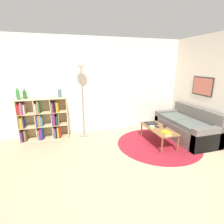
{
  "coord_description": "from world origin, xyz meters",
  "views": [
    {
      "loc": [
        -1.13,
        -2.23,
        1.9
      ],
      "look_at": [
        -0.03,
        1.4,
        0.85
      ],
      "focal_mm": 28.0,
      "sensor_mm": 36.0,
      "label": 1
    }
  ],
  "objects_px": {
    "floor_lamp": "(81,79)",
    "bookshelf": "(42,119)",
    "cup": "(165,126)",
    "coffee_table": "(159,130)",
    "bottle_middle": "(25,95)",
    "bottle_left": "(18,95)",
    "couch": "(187,127)",
    "vase_on_shelf": "(60,93)",
    "laptop": "(151,123)",
    "bowl": "(152,127)"
  },
  "relations": [
    {
      "from": "couch",
      "to": "bowl",
      "type": "distance_m",
      "value": 1.06
    },
    {
      "from": "couch",
      "to": "floor_lamp",
      "type": "bearing_deg",
      "value": 160.34
    },
    {
      "from": "laptop",
      "to": "bowl",
      "type": "xyz_separation_m",
      "value": [
        -0.13,
        -0.3,
        0.02
      ]
    },
    {
      "from": "coffee_table",
      "to": "bottle_left",
      "type": "xyz_separation_m",
      "value": [
        -3.2,
        1.08,
        0.84
      ]
    },
    {
      "from": "cup",
      "to": "bottle_middle",
      "type": "relative_size",
      "value": 0.35
    },
    {
      "from": "floor_lamp",
      "to": "bookshelf",
      "type": "bearing_deg",
      "value": 174.28
    },
    {
      "from": "laptop",
      "to": "cup",
      "type": "xyz_separation_m",
      "value": [
        0.18,
        -0.35,
        0.03
      ]
    },
    {
      "from": "bottle_middle",
      "to": "coffee_table",
      "type": "bearing_deg",
      "value": -20.25
    },
    {
      "from": "coffee_table",
      "to": "bottle_middle",
      "type": "distance_m",
      "value": 3.36
    },
    {
      "from": "bookshelf",
      "to": "vase_on_shelf",
      "type": "height_order",
      "value": "vase_on_shelf"
    },
    {
      "from": "floor_lamp",
      "to": "cup",
      "type": "distance_m",
      "value": 2.38
    },
    {
      "from": "cup",
      "to": "floor_lamp",
      "type": "bearing_deg",
      "value": 151.93
    },
    {
      "from": "laptop",
      "to": "bowl",
      "type": "relative_size",
      "value": 2.61
    },
    {
      "from": "floor_lamp",
      "to": "coffee_table",
      "type": "xyz_separation_m",
      "value": [
        1.69,
        -1.01,
        -1.18
      ]
    },
    {
      "from": "laptop",
      "to": "bookshelf",
      "type": "bearing_deg",
      "value": 164.57
    },
    {
      "from": "coffee_table",
      "to": "laptop",
      "type": "height_order",
      "value": "laptop"
    },
    {
      "from": "bowl",
      "to": "couch",
      "type": "bearing_deg",
      "value": 1.03
    },
    {
      "from": "bookshelf",
      "to": "couch",
      "type": "bearing_deg",
      "value": -15.87
    },
    {
      "from": "bowl",
      "to": "coffee_table",
      "type": "bearing_deg",
      "value": -21.85
    },
    {
      "from": "bottle_left",
      "to": "bottle_middle",
      "type": "xyz_separation_m",
      "value": [
        0.14,
        0.05,
        -0.02
      ]
    },
    {
      "from": "couch",
      "to": "bowl",
      "type": "bearing_deg",
      "value": -178.97
    },
    {
      "from": "couch",
      "to": "coffee_table",
      "type": "xyz_separation_m",
      "value": [
        -0.91,
        -0.08,
        0.07
      ]
    },
    {
      "from": "coffee_table",
      "to": "vase_on_shelf",
      "type": "xyz_separation_m",
      "value": [
        -2.24,
        1.11,
        0.82
      ]
    },
    {
      "from": "bowl",
      "to": "bottle_middle",
      "type": "distance_m",
      "value": 3.19
    },
    {
      "from": "bookshelf",
      "to": "bottle_middle",
      "type": "distance_m",
      "value": 0.73
    },
    {
      "from": "bookshelf",
      "to": "floor_lamp",
      "type": "height_order",
      "value": "floor_lamp"
    },
    {
      "from": "floor_lamp",
      "to": "cup",
      "type": "xyz_separation_m",
      "value": [
        1.86,
        -0.99,
        -1.1
      ]
    },
    {
      "from": "couch",
      "to": "bottle_left",
      "type": "xyz_separation_m",
      "value": [
        -4.1,
        1.0,
        0.91
      ]
    },
    {
      "from": "bowl",
      "to": "floor_lamp",
      "type": "bearing_deg",
      "value": 148.51
    },
    {
      "from": "cup",
      "to": "vase_on_shelf",
      "type": "bearing_deg",
      "value": 155.64
    },
    {
      "from": "bookshelf",
      "to": "laptop",
      "type": "xyz_separation_m",
      "value": [
        2.71,
        -0.75,
        -0.12
      ]
    },
    {
      "from": "bottle_left",
      "to": "vase_on_shelf",
      "type": "xyz_separation_m",
      "value": [
        0.95,
        0.03,
        -0.02
      ]
    },
    {
      "from": "floor_lamp",
      "to": "vase_on_shelf",
      "type": "relative_size",
      "value": 9.27
    },
    {
      "from": "bottle_middle",
      "to": "bookshelf",
      "type": "bearing_deg",
      "value": -3.36
    },
    {
      "from": "vase_on_shelf",
      "to": "bottle_left",
      "type": "bearing_deg",
      "value": -178.24
    },
    {
      "from": "coffee_table",
      "to": "bowl",
      "type": "bearing_deg",
      "value": 158.15
    },
    {
      "from": "floor_lamp",
      "to": "bottle_left",
      "type": "relative_size",
      "value": 6.5
    },
    {
      "from": "coffee_table",
      "to": "bottle_middle",
      "type": "bearing_deg",
      "value": 159.75
    },
    {
      "from": "bookshelf",
      "to": "bottle_left",
      "type": "relative_size",
      "value": 4.09
    },
    {
      "from": "floor_lamp",
      "to": "bowl",
      "type": "bearing_deg",
      "value": -31.49
    },
    {
      "from": "bowl",
      "to": "cup",
      "type": "relative_size",
      "value": 1.49
    },
    {
      "from": "bookshelf",
      "to": "bowl",
      "type": "height_order",
      "value": "bookshelf"
    },
    {
      "from": "coffee_table",
      "to": "bowl",
      "type": "height_order",
      "value": "bowl"
    },
    {
      "from": "laptop",
      "to": "vase_on_shelf",
      "type": "xyz_separation_m",
      "value": [
        -2.23,
        0.75,
        0.78
      ]
    },
    {
      "from": "floor_lamp",
      "to": "laptop",
      "type": "xyz_separation_m",
      "value": [
        1.68,
        -0.65,
        -1.13
      ]
    },
    {
      "from": "laptop",
      "to": "bottle_middle",
      "type": "distance_m",
      "value": 3.24
    },
    {
      "from": "cup",
      "to": "coffee_table",
      "type": "bearing_deg",
      "value": -176.04
    },
    {
      "from": "floor_lamp",
      "to": "bottle_middle",
      "type": "distance_m",
      "value": 1.42
    },
    {
      "from": "couch",
      "to": "laptop",
      "type": "distance_m",
      "value": 0.97
    },
    {
      "from": "bookshelf",
      "to": "couch",
      "type": "relative_size",
      "value": 0.7
    }
  ]
}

